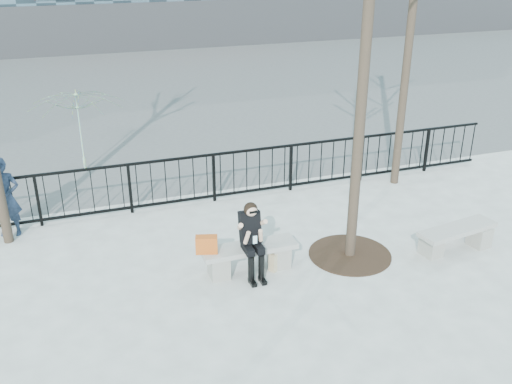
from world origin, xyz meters
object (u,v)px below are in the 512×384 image
object	(u,v)px
seated_woman	(252,241)
bench_second	(457,236)
standing_man	(5,198)
bench_main	(249,255)

from	to	relation	value
seated_woman	bench_second	bearing A→B (deg)	-6.14
seated_woman	standing_man	world-z (taller)	standing_man
bench_main	seated_woman	world-z (taller)	seated_woman
seated_woman	standing_man	bearing A→B (deg)	143.20
bench_second	seated_woman	world-z (taller)	seated_woman
bench_main	standing_man	distance (m)	4.87
bench_second	standing_man	distance (m)	8.50
bench_second	standing_man	world-z (taller)	standing_man
bench_main	bench_second	xyz separation A→B (m)	(3.82, -0.57, -0.01)
bench_main	seated_woman	bearing A→B (deg)	-90.00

